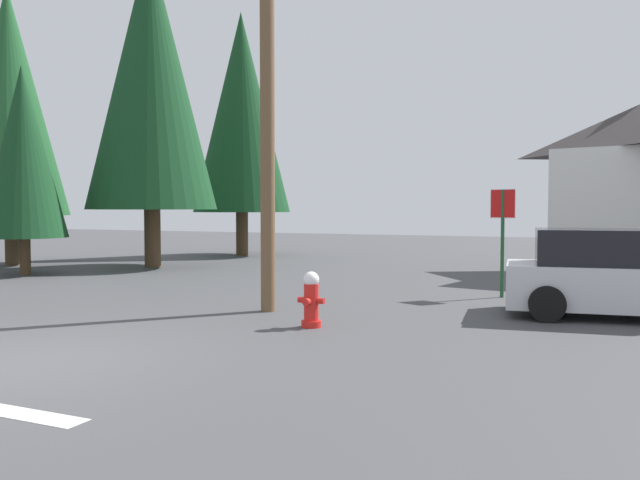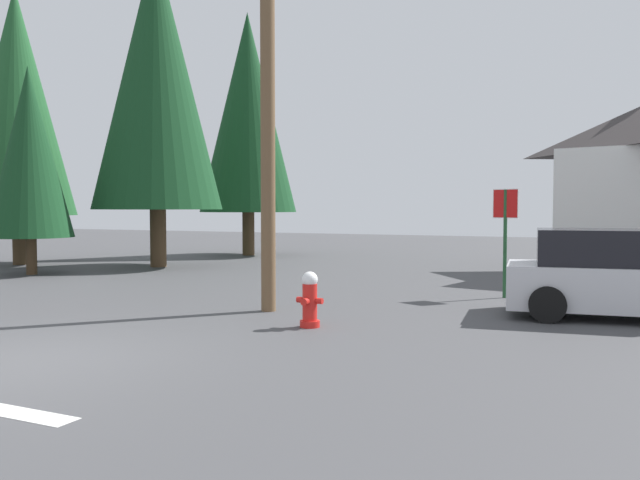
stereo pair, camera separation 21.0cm
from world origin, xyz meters
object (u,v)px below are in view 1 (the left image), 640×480
(utility_pole, at_px, (267,50))
(pine_tree_mid_left, at_px, (9,101))
(pine_tree_far_center, at_px, (23,152))
(pine_tree_tall_left, at_px, (151,77))
(stop_sign_far, at_px, (503,221))
(pine_tree_short_left, at_px, (241,113))
(parked_car, at_px, (626,276))
(fire_hydrant, at_px, (311,300))

(utility_pole, xyz_separation_m, pine_tree_mid_left, (-13.07, 5.38, 0.68))
(pine_tree_far_center, bearing_deg, pine_tree_tall_left, 64.31)
(utility_pole, distance_m, stop_sign_far, 6.35)
(pine_tree_short_left, bearing_deg, parked_car, -36.59)
(pine_tree_tall_left, bearing_deg, stop_sign_far, -13.67)
(parked_car, height_order, pine_tree_mid_left, pine_tree_mid_left)
(parked_car, height_order, pine_tree_far_center, pine_tree_far_center)
(pine_tree_tall_left, height_order, pine_tree_mid_left, pine_tree_tall_left)
(pine_tree_tall_left, distance_m, pine_tree_far_center, 4.90)
(pine_tree_short_left, relative_size, pine_tree_far_center, 1.63)
(fire_hydrant, xyz_separation_m, stop_sign_far, (2.33, 5.08, 1.24))
(parked_car, relative_size, pine_tree_mid_left, 0.47)
(fire_hydrant, bearing_deg, pine_tree_far_center, 159.28)
(stop_sign_far, xyz_separation_m, pine_tree_far_center, (-13.70, -0.78, 1.94))
(pine_tree_mid_left, bearing_deg, fire_hydrant, -24.38)
(fire_hydrant, distance_m, pine_tree_far_center, 12.57)
(stop_sign_far, xyz_separation_m, pine_tree_short_left, (-12.02, 8.88, 4.23))
(fire_hydrant, relative_size, parked_car, 0.21)
(utility_pole, relative_size, pine_tree_mid_left, 1.00)
(fire_hydrant, bearing_deg, pine_tree_mid_left, 155.62)
(utility_pole, height_order, pine_tree_far_center, utility_pole)
(stop_sign_far, xyz_separation_m, pine_tree_mid_left, (-16.88, 1.51, 3.97))
(stop_sign_far, distance_m, pine_tree_short_left, 15.53)
(stop_sign_far, bearing_deg, pine_tree_far_center, -176.76)
(utility_pole, distance_m, pine_tree_mid_left, 14.15)
(pine_tree_tall_left, xyz_separation_m, pine_tree_short_left, (-0.09, 5.97, -0.41))
(parked_car, bearing_deg, pine_tree_tall_left, 161.61)
(utility_pole, bearing_deg, pine_tree_far_center, 162.65)
(parked_car, distance_m, pine_tree_far_center, 16.47)
(pine_tree_mid_left, bearing_deg, pine_tree_short_left, 56.60)
(utility_pole, relative_size, stop_sign_far, 3.99)
(stop_sign_far, bearing_deg, utility_pole, -134.56)
(fire_hydrant, xyz_separation_m, pine_tree_mid_left, (-14.55, 6.59, 5.21))
(stop_sign_far, distance_m, pine_tree_far_center, 13.86)
(parked_car, bearing_deg, pine_tree_short_left, 143.41)
(fire_hydrant, distance_m, pine_tree_tall_left, 13.80)
(pine_tree_tall_left, distance_m, pine_tree_mid_left, 5.18)
(fire_hydrant, height_order, pine_tree_short_left, pine_tree_short_left)
(utility_pole, height_order, pine_tree_tall_left, pine_tree_tall_left)
(stop_sign_far, relative_size, pine_tree_short_left, 0.24)
(utility_pole, xyz_separation_m, pine_tree_short_left, (-8.22, 12.74, 0.94))
(fire_hydrant, bearing_deg, stop_sign_far, 65.39)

